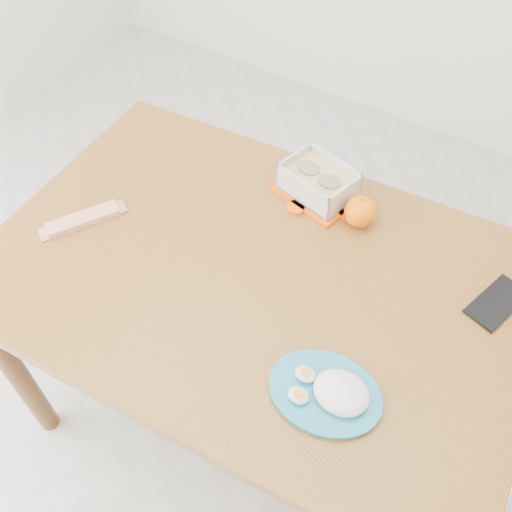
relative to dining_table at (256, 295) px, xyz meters
The scene contains 7 objects.
ground 0.69m from the dining_table, behind, with size 3.50×3.50×0.00m, color #B7B7B2.
dining_table is the anchor object (origin of this frame).
food_container 0.33m from the dining_table, 90.39° to the left, with size 0.24×0.20×0.09m.
orange_fruit 0.33m from the dining_table, 63.51° to the left, with size 0.08×0.08×0.08m, color #FF5E05.
rice_plate 0.36m from the dining_table, 32.87° to the right, with size 0.26×0.26×0.06m.
candy_bar 0.48m from the dining_table, 168.30° to the right, with size 0.18×0.05×0.02m, color red.
smartphone 0.56m from the dining_table, 22.58° to the left, with size 0.08×0.15×0.01m, color black.
Camera 1 is at (0.64, -0.68, 1.81)m, focal length 40.00 mm.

